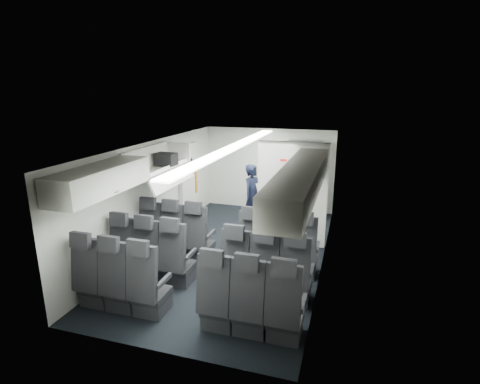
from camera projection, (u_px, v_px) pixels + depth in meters
The scene contains 14 objects.
cabin_shell at pixel (234, 199), 7.09m from camera, with size 3.41×6.01×2.16m.
seat_row_front at pixel (225, 245), 6.79m from camera, with size 3.33×0.56×1.24m.
seat_row_mid at pixel (207, 266), 5.96m from camera, with size 3.33×0.56×1.24m.
seat_row_rear at pixel (182, 295), 5.13m from camera, with size 3.33×0.56×1.24m.
overhead_bin_left_rear at pixel (100, 180), 5.44m from camera, with size 0.53×1.80×0.40m.
overhead_bin_left_front_open at pixel (157, 165), 7.10m from camera, with size 0.64×1.70×0.72m.
overhead_bin_right_rear at pixel (291, 195), 4.65m from camera, with size 0.53×1.80×0.40m.
overhead_bin_right_front at pixel (309, 168), 6.27m from camera, with size 0.53×1.70×0.40m.
bulkhead_partition at pixel (292, 194), 7.56m from camera, with size 1.40×0.15×2.13m.
galley_unit at pixel (303, 179), 9.38m from camera, with size 0.85×0.52×1.90m.
boarding_door at pixel (189, 182), 9.02m from camera, with size 0.12×1.27×1.86m.
flight_attendant at pixel (253, 198), 8.42m from camera, with size 0.56×0.37×1.53m, color black.
carry_on_bag at pixel (166, 159), 7.24m from camera, with size 0.39×0.28×0.24m, color black.
papers at pixel (261, 186), 8.24m from camera, with size 0.19×0.02×0.13m, color white.
Camera 1 is at (2.09, -6.47, 3.14)m, focal length 28.00 mm.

